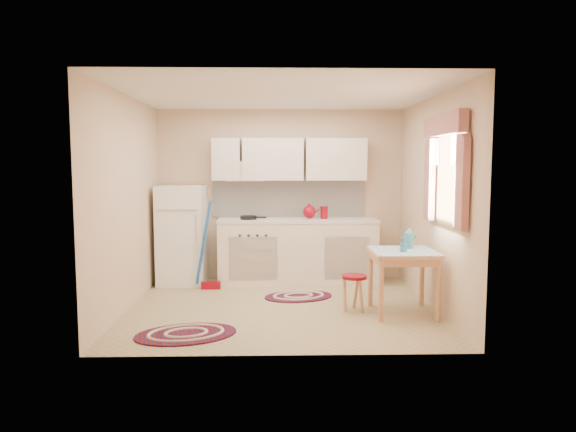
% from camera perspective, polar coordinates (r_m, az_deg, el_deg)
% --- Properties ---
extents(room_shell, '(3.64, 3.60, 2.52)m').
position_cam_1_polar(room_shell, '(6.26, 0.68, 4.84)').
color(room_shell, tan).
rests_on(room_shell, ground).
extents(fridge, '(0.65, 0.60, 1.40)m').
position_cam_1_polar(fridge, '(7.45, -11.69, -2.06)').
color(fridge, white).
rests_on(fridge, ground).
extents(broom, '(0.28, 0.13, 1.20)m').
position_cam_1_polar(broom, '(7.05, -8.62, -3.26)').
color(broom, '#1B56A9').
rests_on(broom, ground).
extents(base_cabinets, '(2.25, 0.60, 0.88)m').
position_cam_1_polar(base_cabinets, '(7.42, 1.08, -4.01)').
color(base_cabinets, white).
rests_on(base_cabinets, ground).
extents(countertop, '(2.27, 0.62, 0.04)m').
position_cam_1_polar(countertop, '(7.36, 1.09, -0.47)').
color(countertop, silver).
rests_on(countertop, base_cabinets).
extents(frying_pan, '(0.26, 0.26, 0.05)m').
position_cam_1_polar(frying_pan, '(7.31, -4.42, -0.18)').
color(frying_pan, black).
rests_on(frying_pan, countertop).
extents(red_kettle, '(0.25, 0.23, 0.20)m').
position_cam_1_polar(red_kettle, '(7.36, 2.38, 0.47)').
color(red_kettle, maroon).
rests_on(red_kettle, countertop).
extents(red_canister, '(0.14, 0.14, 0.16)m').
position_cam_1_polar(red_canister, '(7.38, 4.02, 0.31)').
color(red_canister, maroon).
rests_on(red_canister, countertop).
extents(table, '(0.72, 0.72, 0.72)m').
position_cam_1_polar(table, '(6.01, 12.62, -7.21)').
color(table, tan).
rests_on(table, ground).
extents(stool, '(0.38, 0.38, 0.42)m').
position_cam_1_polar(stool, '(6.05, 7.34, -8.49)').
color(stool, maroon).
rests_on(stool, ground).
extents(coffee_pot, '(0.16, 0.15, 0.25)m').
position_cam_1_polar(coffee_pot, '(6.06, 13.27, -2.44)').
color(coffee_pot, teal).
rests_on(coffee_pot, table).
extents(mug, '(0.10, 0.10, 0.10)m').
position_cam_1_polar(mug, '(5.83, 12.70, -3.50)').
color(mug, teal).
rests_on(mug, table).
extents(rug_center, '(1.00, 0.78, 0.02)m').
position_cam_1_polar(rug_center, '(6.66, 1.17, -8.92)').
color(rug_center, '#660D0B').
rests_on(rug_center, ground).
extents(rug_left, '(1.16, 0.92, 0.02)m').
position_cam_1_polar(rug_left, '(5.34, -11.26, -12.74)').
color(rug_left, '#660D0B').
rests_on(rug_left, ground).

